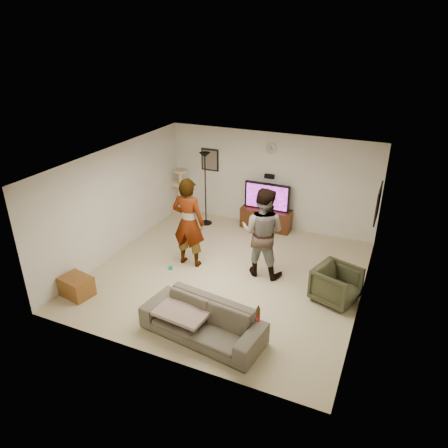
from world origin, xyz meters
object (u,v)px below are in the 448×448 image
at_px(tv, 267,196).
at_px(beer_bottle, 258,315).
at_px(person_left, 188,223).
at_px(person_right, 263,232).
at_px(floor_lamp, 205,189).
at_px(tv_stand, 266,219).
at_px(cat_tree, 180,191).
at_px(side_table, 77,286).
at_px(sofa, 202,321).
at_px(armchair, 336,285).

bearing_deg(tv, beer_bottle, -73.02).
distance_m(person_left, person_right, 1.62).
height_order(tv, person_left, person_left).
bearing_deg(floor_lamp, tv_stand, 13.05).
relative_size(floor_lamp, cat_tree, 1.48).
relative_size(tv_stand, floor_lamp, 0.67).
bearing_deg(tv_stand, person_right, -73.85).
bearing_deg(person_right, tv_stand, -72.97).
distance_m(floor_lamp, side_table, 4.22).
relative_size(cat_tree, sofa, 0.62).
relative_size(tv_stand, person_left, 0.65).
distance_m(beer_bottle, armchair, 2.20).
xyz_separation_m(sofa, beer_bottle, (0.98, 0.00, 0.44)).
xyz_separation_m(cat_tree, sofa, (2.95, -4.47, -0.35)).
bearing_deg(tv_stand, side_table, -118.69).
relative_size(person_left, beer_bottle, 8.06).
bearing_deg(tv_stand, floor_lamp, -166.95).
xyz_separation_m(floor_lamp, beer_bottle, (2.96, -4.15, -0.23)).
height_order(person_right, armchair, person_right).
bearing_deg(tv_stand, tv, 180.00).
relative_size(beer_bottle, armchair, 0.32).
height_order(floor_lamp, sofa, floor_lamp).
height_order(tv_stand, cat_tree, cat_tree).
relative_size(person_left, side_table, 3.35).
distance_m(beer_bottle, side_table, 3.84).
bearing_deg(beer_bottle, side_table, 178.72).
xyz_separation_m(tv, person_right, (0.63, -2.16, 0.07)).
bearing_deg(cat_tree, armchair, -27.41).
relative_size(floor_lamp, person_right, 1.01).
relative_size(tv_stand, armchair, 1.66).
bearing_deg(tv, person_left, -111.79).
bearing_deg(sofa, person_right, 91.93).
xyz_separation_m(person_left, beer_bottle, (2.35, -2.08, -0.26)).
height_order(person_left, side_table, person_left).
bearing_deg(armchair, cat_tree, 80.69).
relative_size(sofa, beer_bottle, 8.55).
height_order(tv, armchair, tv).
distance_m(tv, armchair, 3.45).
xyz_separation_m(tv, person_left, (-0.97, -2.43, 0.11)).
height_order(tv, side_table, tv).
distance_m(tv_stand, armchair, 3.41).
xyz_separation_m(tv, side_table, (-2.42, -4.43, -0.70)).
relative_size(floor_lamp, person_left, 0.97).
bearing_deg(person_right, person_left, 10.30).
bearing_deg(side_table, tv_stand, 61.31).
bearing_deg(floor_lamp, cat_tree, 161.62).
relative_size(floor_lamp, beer_bottle, 7.85).
distance_m(tv, beer_bottle, 4.72).
height_order(tv, beer_bottle, tv).
distance_m(floor_lamp, person_left, 2.15).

